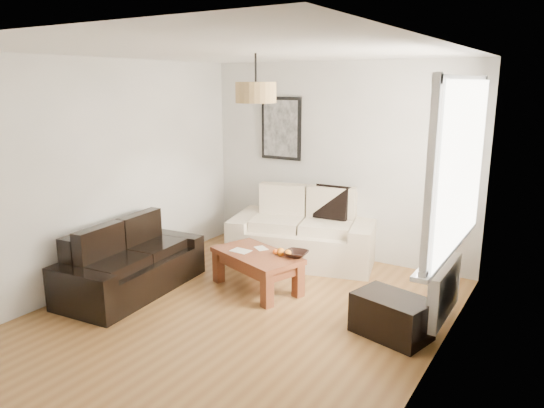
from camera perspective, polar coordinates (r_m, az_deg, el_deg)
The scene contains 21 objects.
floor at distance 5.35m, azimuth -3.46°, elevation -12.30°, with size 4.50×4.50×0.00m, color brown.
ceiling at distance 4.83m, azimuth -3.91°, elevation 16.72°, with size 3.80×4.50×0.00m, color white, non-canonical shape.
wall_back at distance 6.85m, azimuth 7.29°, elevation 4.77°, with size 3.80×0.04×2.60m, color silver, non-canonical shape.
wall_front at distance 3.42m, azimuth -26.14°, elevation -5.42°, with size 3.80×0.04×2.60m, color silver, non-canonical shape.
wall_left at distance 6.20m, azimuth -18.17°, elevation 3.30°, with size 0.04×4.50×2.60m, color silver, non-canonical shape.
wall_right at distance 4.15m, azimuth 18.26°, elevation -1.50°, with size 0.04×4.50×2.60m, color silver, non-canonical shape.
window_bay at distance 4.87m, azimuth 20.33°, elevation 4.08°, with size 0.14×1.90×1.60m, color white, non-canonical shape.
radiator at distance 5.20m, azimuth 18.79°, elevation -9.24°, with size 0.10×0.90×0.52m, color white.
poster at distance 7.17m, azimuth 1.04°, elevation 8.48°, with size 0.62×0.04×0.87m, color black, non-canonical shape.
pendant_shade at distance 5.07m, azimuth -1.83°, elevation 12.40°, with size 0.40×0.40×0.20m, color tan.
loveseat_cream at distance 6.73m, azimuth 3.56°, elevation -2.65°, with size 1.85×1.01×0.92m, color beige, non-canonical shape.
sofa_leather at distance 6.01m, azimuth -15.49°, elevation -6.02°, with size 1.70×0.83×0.74m, color black, non-canonical shape.
coffee_table at distance 5.89m, azimuth -1.71°, elevation -7.51°, with size 1.06×0.58×0.43m, color brown, non-canonical shape.
ottoman at distance 4.99m, azimuth 13.29°, elevation -12.13°, with size 0.69×0.44×0.39m, color black.
cushion_left at distance 6.98m, azimuth 2.30°, elevation 0.59°, with size 0.40×0.12×0.40m, color black.
cushion_right at distance 6.71m, azimuth 6.76°, elevation 0.18°, with size 0.45×0.14×0.45m, color black.
fruit_bowl at distance 5.69m, azimuth 2.74°, elevation -5.62°, with size 0.26×0.26×0.06m, color black.
orange_a at distance 5.72m, azimuth 0.99°, elevation -5.40°, with size 0.09×0.09×0.09m, color orange.
orange_b at distance 5.69m, azimuth 1.81°, elevation -5.51°, with size 0.08×0.08×0.08m, color orange.
orange_c at distance 5.73m, azimuth 0.39°, elevation -5.38°, with size 0.06×0.06×0.06m, color orange.
papers at distance 5.89m, azimuth -3.53°, elevation -5.25°, with size 0.22×0.16×0.01m, color silver.
Camera 1 is at (2.80, -3.92, 2.33)m, focal length 33.55 mm.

